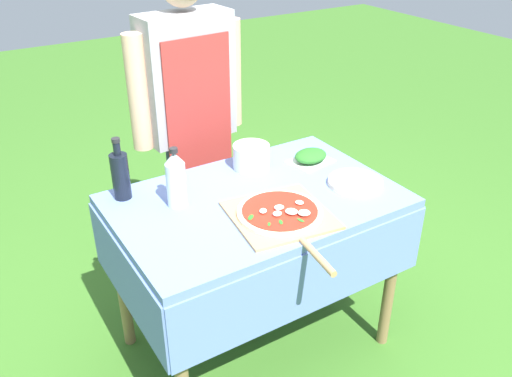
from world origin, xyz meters
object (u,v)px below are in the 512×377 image
Objects in this scene: oil_bottle at (120,175)px; plate_stack at (355,182)px; person_cook at (189,109)px; herb_container at (311,157)px; prep_table at (256,220)px; mixing_tub at (251,156)px; water_bottle at (176,179)px; pizza_on_peel at (281,215)px.

oil_bottle is 1.12× the size of plate_stack.
person_cook is 0.63m from herb_container.
mixing_tub reaches higher than prep_table.
person_cook is 6.50× the size of water_bottle.
water_bottle is (-0.32, -0.54, -0.04)m from person_cook.
water_bottle is at bearing -46.37° from oil_bottle.
person_cook is at bearing 115.30° from plate_stack.
plate_stack is (0.84, -0.40, -0.09)m from oil_bottle.
water_bottle is 1.06× the size of plate_stack.
mixing_tub reaches higher than pizza_on_peel.
oil_bottle is (-0.44, 0.28, 0.21)m from prep_table.
person_cook is 0.61m from oil_bottle.
person_cook reaches higher than plate_stack.
herb_container is 1.29× the size of mixing_tub.
person_cook is 2.68× the size of pizza_on_peel.
oil_bottle reaches higher than prep_table.
pizza_on_peel reaches higher than plate_stack.
mixing_tub is 0.46m from plate_stack.
person_cook reaches higher than mixing_tub.
water_bottle reaches higher than mixing_tub.
oil_bottle reaches higher than mixing_tub.
mixing_tub reaches higher than herb_container.
oil_bottle is 0.94m from plate_stack.
plate_stack is (0.40, -0.13, 0.12)m from prep_table.
herb_container is at bearing 20.56° from prep_table.
person_cook is at bearing 38.25° from oil_bottle.
pizza_on_peel is at bearing -106.59° from mixing_tub.
person_cook is 9.83× the size of mixing_tub.
oil_bottle is 1.60× the size of mixing_tub.
mixing_tub is at bearing 97.46° from person_cook.
person_cook is 6.15× the size of oil_bottle.
person_cook is 0.63m from water_bottle.
prep_table is 0.31m from mixing_tub.
pizza_on_peel is 2.30× the size of oil_bottle.
herb_container is (0.66, 0.03, -0.09)m from water_bottle.
person_cook reaches higher than prep_table.
person_cook reaches higher than pizza_on_peel.
oil_bottle is at bearing 148.07° from prep_table.
herb_container is 0.91× the size of plate_stack.
plate_stack is (0.28, -0.36, -0.04)m from mixing_tub.
prep_table is 5.50× the size of herb_container.
pizza_on_peel is at bearing -90.57° from prep_table.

